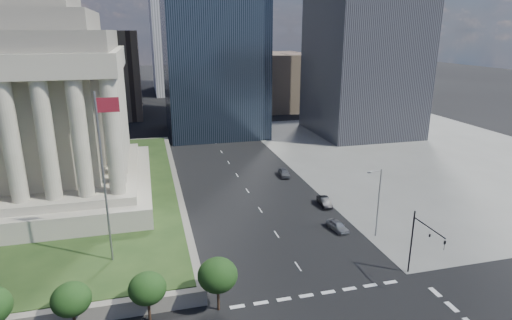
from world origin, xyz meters
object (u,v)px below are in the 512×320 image
object	(u,v)px
parked_sedan_near	(338,226)
street_lamp_north	(378,199)
flagpole	(104,170)
traffic_signal_ne	(422,239)
parked_sedan_mid	(324,202)
parked_sedan_far	(284,173)
war_memorial	(26,76)

from	to	relation	value
parked_sedan_near	street_lamp_north	bearing A→B (deg)	-44.50
flagpole	street_lamp_north	world-z (taller)	flagpole
parked_sedan_near	traffic_signal_ne	bearing A→B (deg)	-85.94
traffic_signal_ne	parked_sedan_mid	world-z (taller)	traffic_signal_ne
parked_sedan_mid	parked_sedan_far	xyz separation A→B (m)	(-1.82, 15.95, 0.06)
parked_sedan_near	parked_sedan_mid	bearing A→B (deg)	69.00
flagpole	parked_sedan_far	world-z (taller)	flagpole
traffic_signal_ne	flagpole	bearing A→B (deg)	163.29
war_memorial	flagpole	world-z (taller)	war_memorial
street_lamp_north	parked_sedan_far	distance (m)	28.72
traffic_signal_ne	parked_sedan_mid	xyz separation A→B (m)	(-1.68, 23.32, -4.54)
war_memorial	parked_sedan_far	world-z (taller)	war_memorial
flagpole	traffic_signal_ne	bearing A→B (deg)	-16.71
flagpole	traffic_signal_ne	size ratio (longest dim) A/B	2.50
flagpole	street_lamp_north	xyz separation A→B (m)	(35.16, 1.00, -7.45)
war_memorial	flagpole	size ratio (longest dim) A/B	1.95
parked_sedan_mid	flagpole	bearing A→B (deg)	-153.35
war_memorial	parked_sedan_mid	world-z (taller)	war_memorial
street_lamp_north	traffic_signal_ne	bearing A→B (deg)	-94.19
parked_sedan_far	parked_sedan_mid	bearing A→B (deg)	-77.31
traffic_signal_ne	parked_sedan_mid	distance (m)	23.81
flagpole	parked_sedan_mid	bearing A→B (deg)	21.73
parked_sedan_far	traffic_signal_ne	bearing A→B (deg)	-78.74
traffic_signal_ne	parked_sedan_near	xyz separation A→B (m)	(-3.49, 14.31, -4.54)
war_memorial	traffic_signal_ne	bearing A→B (deg)	-36.42
street_lamp_north	parked_sedan_far	size ratio (longest dim) A/B	2.21
parked_sedan_near	parked_sedan_mid	xyz separation A→B (m)	(1.81, 9.01, 0.00)
war_memorial	parked_sedan_far	size ratio (longest dim) A/B	8.61
flagpole	parked_sedan_near	size ratio (longest dim) A/B	4.78
traffic_signal_ne	parked_sedan_far	size ratio (longest dim) A/B	1.77
parked_sedan_far	street_lamp_north	bearing A→B (deg)	-75.04
war_memorial	parked_sedan_near	bearing A→B (deg)	-24.93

